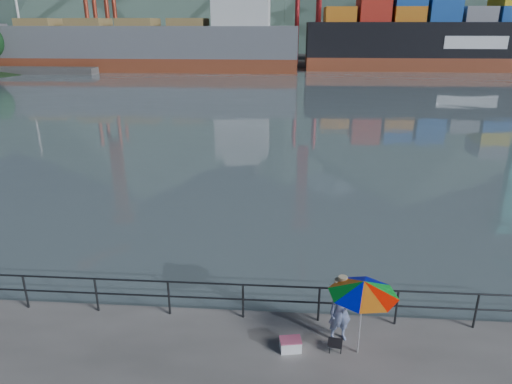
# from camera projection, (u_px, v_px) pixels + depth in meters

# --- Properties ---
(harbor_water) EXTENTS (500.00, 280.00, 0.00)m
(harbor_water) POSITION_uv_depth(u_px,v_px,m) (284.00, 50.00, 132.29)
(harbor_water) COLOR slate
(harbor_water) RESTS_ON ground
(far_dock) EXTENTS (200.00, 40.00, 0.40)m
(far_dock) POSITION_uv_depth(u_px,v_px,m) (328.00, 60.00, 97.00)
(far_dock) COLOR #514F4C
(far_dock) RESTS_ON ground
(guardrail) EXTENTS (22.00, 0.06, 1.03)m
(guardrail) POSITION_uv_depth(u_px,v_px,m) (206.00, 299.00, 12.15)
(guardrail) COLOR #2D3033
(guardrail) RESTS_ON ground
(container_stacks) EXTENTS (58.00, 8.40, 7.80)m
(container_stacks) POSITION_uv_depth(u_px,v_px,m) (436.00, 46.00, 95.26)
(container_stacks) COLOR yellow
(container_stacks) RESTS_ON ground
(fisherman) EXTENTS (0.68, 0.55, 1.63)m
(fisherman) POSITION_uv_depth(u_px,v_px,m) (340.00, 311.00, 11.14)
(fisherman) COLOR navy
(fisherman) RESTS_ON ground
(beach_umbrella) EXTENTS (1.94, 1.94, 1.97)m
(beach_umbrella) POSITION_uv_depth(u_px,v_px,m) (364.00, 288.00, 10.32)
(beach_umbrella) COLOR white
(beach_umbrella) RESTS_ON ground
(folding_stool) EXTENTS (0.40, 0.40, 0.23)m
(folding_stool) POSITION_uv_depth(u_px,v_px,m) (335.00, 346.00, 10.99)
(folding_stool) COLOR black
(folding_stool) RESTS_ON ground
(cooler_bag) EXTENTS (0.54, 0.41, 0.28)m
(cooler_bag) POSITION_uv_depth(u_px,v_px,m) (290.00, 345.00, 10.97)
(cooler_bag) COLOR white
(cooler_bag) RESTS_ON ground
(fishing_rod) EXTENTS (0.61, 1.73, 1.28)m
(fishing_rod) POSITION_uv_depth(u_px,v_px,m) (335.00, 317.00, 12.24)
(fishing_rod) COLOR black
(fishing_rod) RESTS_ON ground
(bulk_carrier) EXTENTS (51.32, 8.88, 14.50)m
(bulk_carrier) POSITION_uv_depth(u_px,v_px,m) (157.00, 44.00, 76.92)
(bulk_carrier) COLOR brown
(bulk_carrier) RESTS_ON ground
(container_ship) EXTENTS (54.13, 9.02, 18.10)m
(container_ship) POSITION_uv_depth(u_px,v_px,m) (477.00, 33.00, 77.11)
(container_ship) COLOR brown
(container_ship) RESTS_ON ground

